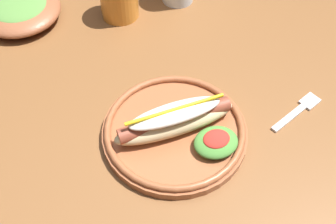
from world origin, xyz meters
The scene contains 4 objects.
dining_table centered at (0.00, 0.00, 0.65)m, with size 1.28×1.09×0.74m.
hot_dog_plate centered at (-0.02, -0.13, 0.76)m, with size 0.25×0.25×0.08m.
fork centered at (0.21, -0.16, 0.74)m, with size 0.12×0.05×0.00m.
side_bowl centered at (-0.21, 0.30, 0.76)m, with size 0.18×0.18×0.05m.
Camera 1 is at (-0.19, -0.51, 1.34)m, focal length 44.59 mm.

